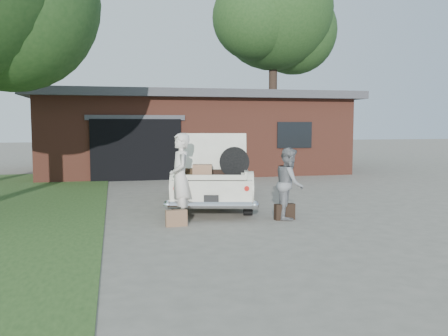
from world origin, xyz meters
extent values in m
plane|color=gray|center=(0.00, 0.00, 0.00)|extent=(90.00, 90.00, 0.00)
cube|color=brown|center=(1.00, 11.50, 1.50)|extent=(12.00, 7.00, 3.00)
cube|color=#4C4C51|center=(1.00, 11.50, 3.15)|extent=(12.80, 7.80, 0.30)
cube|color=black|center=(-1.50, 8.05, 1.10)|extent=(3.20, 0.30, 2.20)
cube|color=#4C4C51|center=(-1.50, 7.98, 2.25)|extent=(3.50, 0.12, 0.18)
cube|color=black|center=(4.50, 7.98, 1.60)|extent=(1.40, 0.08, 1.00)
sphere|color=#2E4F20|center=(-4.62, 3.08, 4.91)|extent=(4.24, 4.24, 4.24)
cylinder|color=#38281E|center=(6.07, 15.14, 3.18)|extent=(0.44, 0.44, 6.37)
sphere|color=#2E4F20|center=(6.07, 15.14, 7.96)|extent=(6.21, 6.21, 6.21)
sphere|color=#2E4F20|center=(7.47, 15.76, 7.05)|extent=(4.66, 4.66, 4.66)
sphere|color=#2E4F20|center=(4.83, 14.36, 7.39)|extent=(4.35, 4.35, 4.35)
cube|color=white|center=(0.21, 2.56, 0.56)|extent=(2.73, 4.78, 0.58)
cube|color=beige|center=(0.27, 2.82, 1.08)|extent=(1.87, 2.10, 0.47)
cube|color=black|center=(0.48, 3.65, 1.06)|extent=(1.37, 0.40, 0.40)
cube|color=black|center=(0.07, 1.99, 1.06)|extent=(1.37, 0.40, 0.40)
cylinder|color=black|center=(-0.92, 1.26, 0.30)|extent=(0.33, 0.62, 0.59)
cylinder|color=black|center=(0.61, 0.88, 0.30)|extent=(0.33, 0.62, 0.59)
cylinder|color=black|center=(-0.19, 4.23, 0.30)|extent=(0.33, 0.62, 0.59)
cylinder|color=black|center=(1.34, 3.85, 0.30)|extent=(0.33, 0.62, 0.59)
cylinder|color=silver|center=(-0.34, 0.33, 0.36)|extent=(1.83, 0.60, 0.16)
cylinder|color=#A5140F|center=(-1.04, 0.56, 0.70)|extent=(0.13, 0.11, 0.11)
cylinder|color=#A5140F|center=(0.39, 0.21, 0.70)|extent=(0.13, 0.11, 0.11)
cube|color=black|center=(-0.34, 0.31, 0.49)|extent=(0.30, 0.09, 0.15)
cube|color=black|center=(-0.20, 0.90, 0.87)|extent=(1.59, 1.29, 0.04)
cube|color=white|center=(-0.90, 1.07, 0.96)|extent=(0.29, 0.97, 0.16)
cube|color=white|center=(0.50, 0.72, 0.96)|extent=(0.29, 0.97, 0.16)
cube|color=white|center=(-0.32, 0.41, 0.93)|extent=(1.41, 0.40, 0.11)
cube|color=white|center=(-0.13, 1.15, 1.35)|extent=(1.59, 0.84, 0.94)
cube|color=#3D2B1A|center=(-0.53, 1.04, 0.98)|extent=(0.60, 0.46, 0.17)
cube|color=#9F6F50|center=(-0.45, 0.72, 1.03)|extent=(0.46, 0.36, 0.28)
cube|color=black|center=(-0.09, 0.98, 0.96)|extent=(0.54, 0.42, 0.15)
cylinder|color=black|center=(0.26, 0.74, 1.22)|extent=(0.67, 0.29, 0.65)
imported|color=silver|center=(-0.95, 0.50, 0.92)|extent=(0.46, 0.69, 1.85)
imported|color=gray|center=(1.38, 0.33, 0.77)|extent=(0.79, 0.89, 1.53)
cube|color=#866044|center=(-1.09, 0.10, 0.16)|extent=(0.43, 0.16, 0.33)
cube|color=black|center=(1.24, 0.23, 0.17)|extent=(0.45, 0.18, 0.34)
camera|label=1|loc=(-2.28, -9.18, 2.05)|focal=38.00mm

